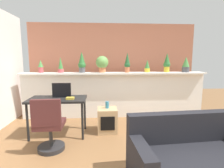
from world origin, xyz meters
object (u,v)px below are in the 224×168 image
at_px(potted_plant_6, 167,63).
at_px(tv_monitor, 62,90).
at_px(potted_plant_5, 147,66).
at_px(vase_on_shelf, 107,105).
at_px(potted_plant_1, 61,65).
at_px(desk, 58,102).
at_px(book_on_desk, 70,98).
at_px(office_chair, 49,129).
at_px(potted_plant_3, 102,63).
at_px(potted_plant_4, 127,63).
at_px(couch, 193,159).
at_px(potted_plant_0, 41,66).
at_px(side_cube_shelf, 107,120).
at_px(potted_plant_7, 186,64).
at_px(potted_plant_2, 82,63).

bearing_deg(potted_plant_6, tv_monitor, -159.21).
xyz_separation_m(potted_plant_5, vase_on_shelf, (-1.08, -0.93, -0.76)).
bearing_deg(potted_plant_1, desk, -81.90).
bearing_deg(potted_plant_6, book_on_desk, -153.96).
bearing_deg(office_chair, desk, 90.88).
relative_size(potted_plant_1, potted_plant_3, 0.94).
xyz_separation_m(potted_plant_4, couch, (0.47, -2.42, -1.14)).
distance_m(potted_plant_3, tv_monitor, 1.36).
distance_m(potted_plant_4, office_chair, 2.44).
distance_m(potted_plant_0, couch, 3.77).
bearing_deg(side_cube_shelf, book_on_desk, -166.23).
relative_size(potted_plant_0, vase_on_shelf, 2.26).
height_order(side_cube_shelf, vase_on_shelf, vase_on_shelf).
xyz_separation_m(side_cube_shelf, book_on_desk, (-0.72, -0.18, 0.52)).
bearing_deg(vase_on_shelf, couch, -57.05).
bearing_deg(side_cube_shelf, potted_plant_3, 95.33).
bearing_deg(potted_plant_5, book_on_desk, -147.70).
height_order(potted_plant_5, desk, potted_plant_5).
relative_size(vase_on_shelf, couch, 0.09).
xyz_separation_m(potted_plant_7, side_cube_shelf, (-2.09, -0.92, -1.12)).
height_order(potted_plant_3, potted_plant_4, potted_plant_4).
xyz_separation_m(potted_plant_4, potted_plant_7, (1.54, 0.03, -0.05)).
relative_size(desk, tv_monitor, 3.00).
relative_size(potted_plant_2, potted_plant_7, 1.30).
bearing_deg(book_on_desk, tv_monitor, 137.60).
relative_size(potted_plant_0, desk, 0.29).
bearing_deg(vase_on_shelf, potted_plant_5, 40.80).
height_order(potted_plant_3, side_cube_shelf, potted_plant_3).
bearing_deg(potted_plant_7, tv_monitor, -162.94).
distance_m(potted_plant_0, tv_monitor, 1.27).
relative_size(book_on_desk, couch, 0.09).
xyz_separation_m(desk, tv_monitor, (0.07, 0.08, 0.23)).
distance_m(potted_plant_1, book_on_desk, 1.34).
height_order(desk, office_chair, office_chair).
bearing_deg(office_chair, potted_plant_5, 39.45).
bearing_deg(tv_monitor, side_cube_shelf, -0.12).
height_order(office_chair, side_cube_shelf, office_chair).
xyz_separation_m(potted_plant_4, desk, (-1.52, -0.97, -0.75)).
bearing_deg(potted_plant_5, vase_on_shelf, -139.20).
distance_m(potted_plant_1, side_cube_shelf, 1.84).
bearing_deg(book_on_desk, vase_on_shelf, 15.88).
bearing_deg(potted_plant_3, potted_plant_1, 179.64).
xyz_separation_m(potted_plant_5, office_chair, (-2.05, -1.68, -0.94)).
distance_m(potted_plant_0, office_chair, 2.04).
distance_m(potted_plant_2, potted_plant_7, 2.68).
bearing_deg(vase_on_shelf, potted_plant_2, 123.62).
distance_m(tv_monitor, book_on_desk, 0.29).
bearing_deg(potted_plant_4, book_on_desk, -139.75).
bearing_deg(potted_plant_1, potted_plant_6, -0.09).
height_order(potted_plant_1, tv_monitor, potted_plant_1).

